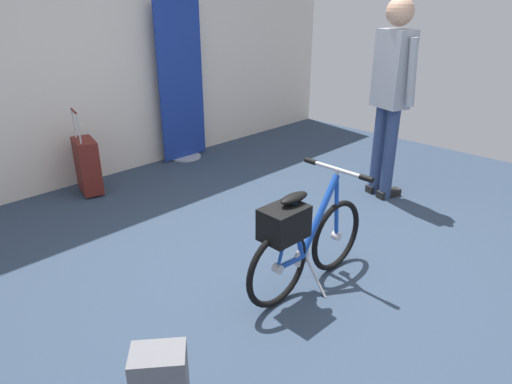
{
  "coord_description": "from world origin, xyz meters",
  "views": [
    {
      "loc": [
        -2.04,
        -1.78,
        1.79
      ],
      "look_at": [
        0.02,
        0.23,
        0.55
      ],
      "focal_mm": 31.81,
      "sensor_mm": 36.0,
      "label": 1
    }
  ],
  "objects_px": {
    "visitor_near_wall": "(391,87)",
    "rolling_suitcase": "(87,165)",
    "floor_banner_stand": "(182,91)",
    "folding_bike_foreground": "(302,239)"
  },
  "relations": [
    {
      "from": "folding_bike_foreground",
      "to": "visitor_near_wall",
      "type": "height_order",
      "value": "visitor_near_wall"
    },
    {
      "from": "visitor_near_wall",
      "to": "rolling_suitcase",
      "type": "bearing_deg",
      "value": 133.21
    },
    {
      "from": "floor_banner_stand",
      "to": "visitor_near_wall",
      "type": "bearing_deg",
      "value": -74.1
    },
    {
      "from": "visitor_near_wall",
      "to": "rolling_suitcase",
      "type": "xyz_separation_m",
      "value": [
        -1.96,
        2.08,
        -0.76
      ]
    },
    {
      "from": "folding_bike_foreground",
      "to": "visitor_near_wall",
      "type": "bearing_deg",
      "value": 14.09
    },
    {
      "from": "floor_banner_stand",
      "to": "folding_bike_foreground",
      "type": "xyz_separation_m",
      "value": [
        -1.12,
        -2.7,
        -0.42
      ]
    },
    {
      "from": "floor_banner_stand",
      "to": "visitor_near_wall",
      "type": "relative_size",
      "value": 0.98
    },
    {
      "from": "floor_banner_stand",
      "to": "rolling_suitcase",
      "type": "xyz_separation_m",
      "value": [
        -1.31,
        -0.18,
        -0.51
      ]
    },
    {
      "from": "floor_banner_stand",
      "to": "folding_bike_foreground",
      "type": "bearing_deg",
      "value": -112.59
    },
    {
      "from": "visitor_near_wall",
      "to": "rolling_suitcase",
      "type": "distance_m",
      "value": 2.96
    }
  ]
}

